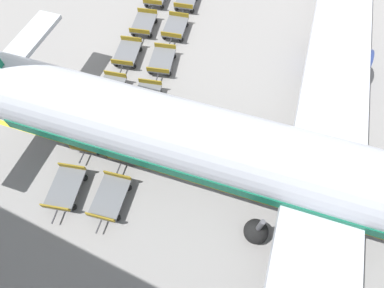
# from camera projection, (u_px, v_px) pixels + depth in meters

# --- Properties ---
(airplane) EXTENTS (39.13, 42.92, 13.76)m
(airplane) POSITION_uv_depth(u_px,v_px,m) (349.00, 184.00, 13.38)
(airplane) COLOR silver
(airplane) RESTS_ON ground_plane
(baggage_dolly_row_near_col_b) EXTENTS (3.24, 2.09, 0.92)m
(baggage_dolly_row_near_col_b) POSITION_uv_depth(u_px,v_px,m) (144.00, 24.00, 22.68)
(baggage_dolly_row_near_col_b) COLOR slate
(baggage_dolly_row_near_col_b) RESTS_ON ground_plane
(baggage_dolly_row_near_col_c) EXTENTS (3.24, 2.10, 0.92)m
(baggage_dolly_row_near_col_c) POSITION_uv_depth(u_px,v_px,m) (127.00, 53.00, 21.10)
(baggage_dolly_row_near_col_c) COLOR slate
(baggage_dolly_row_near_col_c) RESTS_ON ground_plane
(baggage_dolly_row_near_col_d) EXTENTS (3.23, 2.01, 0.92)m
(baggage_dolly_row_near_col_d) POSITION_uv_depth(u_px,v_px,m) (110.00, 91.00, 19.40)
(baggage_dolly_row_near_col_d) COLOR slate
(baggage_dolly_row_near_col_d) RESTS_ON ground_plane
(baggage_dolly_row_near_col_e) EXTENTS (3.23, 1.98, 0.92)m
(baggage_dolly_row_near_col_e) POSITION_uv_depth(u_px,v_px,m) (92.00, 135.00, 17.69)
(baggage_dolly_row_near_col_e) COLOR slate
(baggage_dolly_row_near_col_e) RESTS_ON ground_plane
(baggage_dolly_row_near_col_f) EXTENTS (3.24, 2.10, 0.92)m
(baggage_dolly_row_near_col_f) POSITION_uv_depth(u_px,v_px,m) (66.00, 188.00, 15.99)
(baggage_dolly_row_near_col_f) COLOR slate
(baggage_dolly_row_near_col_f) RESTS_ON ground_plane
(baggage_dolly_row_mid_a_col_a) EXTENTS (3.23, 2.02, 0.92)m
(baggage_dolly_row_mid_a_col_a) POSITION_uv_depth(u_px,v_px,m) (187.00, 0.00, 24.17)
(baggage_dolly_row_mid_a_col_a) COLOR slate
(baggage_dolly_row_mid_a_col_a) RESTS_ON ground_plane
(baggage_dolly_row_mid_a_col_b) EXTENTS (3.23, 2.00, 0.92)m
(baggage_dolly_row_mid_a_col_b) POSITION_uv_depth(u_px,v_px,m) (175.00, 28.00, 22.47)
(baggage_dolly_row_mid_a_col_b) COLOR slate
(baggage_dolly_row_mid_a_col_b) RESTS_ON ground_plane
(baggage_dolly_row_mid_a_col_c) EXTENTS (3.24, 2.12, 0.92)m
(baggage_dolly_row_mid_a_col_c) POSITION_uv_depth(u_px,v_px,m) (162.00, 61.00, 20.74)
(baggage_dolly_row_mid_a_col_c) COLOR slate
(baggage_dolly_row_mid_a_col_c) RESTS_ON ground_plane
(baggage_dolly_row_mid_a_col_d) EXTENTS (3.24, 2.10, 0.92)m
(baggage_dolly_row_mid_a_col_d) POSITION_uv_depth(u_px,v_px,m) (146.00, 99.00, 19.06)
(baggage_dolly_row_mid_a_col_d) COLOR slate
(baggage_dolly_row_mid_a_col_d) RESTS_ON ground_plane
(baggage_dolly_row_mid_a_col_e) EXTENTS (3.23, 1.95, 0.92)m
(baggage_dolly_row_mid_a_col_e) POSITION_uv_depth(u_px,v_px,m) (129.00, 144.00, 17.38)
(baggage_dolly_row_mid_a_col_e) COLOR slate
(baggage_dolly_row_mid_a_col_e) RESTS_ON ground_plane
(baggage_dolly_row_mid_a_col_f) EXTENTS (3.23, 1.95, 0.92)m
(baggage_dolly_row_mid_a_col_f) POSITION_uv_depth(u_px,v_px,m) (110.00, 198.00, 15.73)
(baggage_dolly_row_mid_a_col_f) COLOR slate
(baggage_dolly_row_mid_a_col_f) RESTS_ON ground_plane
(stand_guidance_stripe) EXTENTS (3.96, 32.72, 0.01)m
(stand_guidance_stripe) POSITION_uv_depth(u_px,v_px,m) (157.00, 169.00, 17.07)
(stand_guidance_stripe) COLOR yellow
(stand_guidance_stripe) RESTS_ON ground_plane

